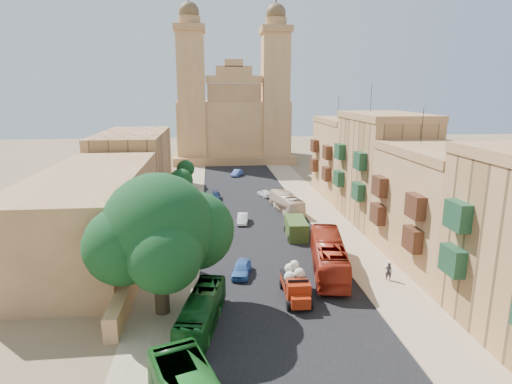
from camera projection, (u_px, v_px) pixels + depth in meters
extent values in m
plane|color=brown|center=(296.00, 334.00, 29.71)|extent=(260.00, 260.00, 0.00)
cube|color=black|center=(253.00, 214.00, 58.73)|extent=(14.00, 140.00, 0.01)
cube|color=tan|center=(320.00, 212.00, 59.71)|extent=(5.00, 140.00, 0.01)
cube|color=tan|center=(183.00, 216.00, 57.74)|extent=(5.00, 140.00, 0.01)
cube|color=tan|center=(303.00, 212.00, 59.44)|extent=(0.25, 140.00, 0.12)
cube|color=tan|center=(202.00, 215.00, 57.99)|extent=(0.25, 140.00, 0.12)
cube|color=#1C462B|center=(452.00, 261.00, 30.74)|extent=(0.90, 2.20, 2.00)
cube|color=#1C462B|center=(458.00, 216.00, 29.96)|extent=(0.90, 2.20, 2.00)
cube|color=#B18150|center=(439.00, 211.00, 40.79)|extent=(8.00, 14.00, 10.50)
cube|color=#9D7044|center=(445.00, 152.00, 39.48)|extent=(8.20, 14.00, 0.80)
cylinder|color=black|center=(422.00, 126.00, 41.58)|extent=(0.06, 0.06, 3.60)
cube|color=#482618|center=(412.00, 239.00, 36.83)|extent=(0.90, 2.20, 2.00)
cube|color=#482618|center=(378.00, 214.00, 44.41)|extent=(0.90, 2.20, 2.00)
cube|color=#482618|center=(415.00, 206.00, 36.15)|extent=(0.90, 2.20, 2.00)
cube|color=#482618|center=(380.00, 186.00, 43.73)|extent=(0.90, 2.20, 2.00)
cube|color=tan|center=(382.00, 172.00, 54.04)|extent=(8.00, 14.00, 13.00)
cube|color=#9D7044|center=(386.00, 116.00, 52.45)|extent=(8.20, 14.00, 0.80)
cylinder|color=black|center=(371.00, 98.00, 54.54)|extent=(0.06, 0.06, 3.60)
cube|color=#1C462B|center=(358.00, 191.00, 50.15)|extent=(0.90, 2.20, 2.00)
cube|color=#1C462B|center=(339.00, 178.00, 57.74)|extent=(0.90, 2.20, 2.00)
cube|color=#1C462B|center=(360.00, 161.00, 49.31)|extent=(0.90, 2.20, 2.00)
cube|color=#1C462B|center=(340.00, 151.00, 56.89)|extent=(0.90, 2.20, 2.00)
cube|color=#B18150|center=(347.00, 160.00, 67.76)|extent=(8.00, 14.00, 11.50)
cube|color=#9D7044|center=(349.00, 121.00, 66.34)|extent=(8.20, 14.00, 0.80)
cylinder|color=black|center=(339.00, 106.00, 68.43)|extent=(0.06, 0.06, 3.60)
cube|color=#482618|center=(326.00, 174.00, 63.83)|extent=(0.90, 2.20, 2.00)
cube|color=#482618|center=(314.00, 165.00, 71.41)|extent=(0.90, 2.20, 2.00)
cube|color=#482618|center=(327.00, 152.00, 63.08)|extent=(0.90, 2.20, 2.00)
cube|color=#482618|center=(314.00, 146.00, 70.67)|extent=(0.90, 2.20, 2.00)
cube|color=#B18150|center=(150.00, 234.00, 47.55)|extent=(1.00, 40.00, 1.80)
cube|color=#9D7044|center=(92.00, 212.00, 44.29)|extent=(10.00, 28.00, 8.40)
cube|color=tan|center=(134.00, 163.00, 69.25)|extent=(10.00, 22.00, 10.00)
cube|color=#B18150|center=(233.00, 130.00, 106.45)|extent=(26.00, 20.00, 14.00)
cube|color=#9D7044|center=(235.00, 161.00, 97.70)|extent=(28.00, 4.00, 1.80)
cube|color=#9D7044|center=(234.00, 120.00, 97.24)|extent=(12.00, 2.00, 16.00)
cube|color=#B18150|center=(234.00, 79.00, 95.18)|extent=(12.60, 2.40, 1.60)
cube|color=#B18150|center=(234.00, 72.00, 94.79)|extent=(8.00, 2.00, 2.40)
cube|color=#B18150|center=(234.00, 63.00, 94.37)|extent=(4.00, 2.00, 1.60)
cube|color=#B18150|center=(192.00, 100.00, 96.48)|extent=(6.00, 6.00, 29.00)
cube|color=#9D7044|center=(189.00, 29.00, 92.99)|extent=(6.80, 6.80, 1.40)
cylinder|color=#9D7044|center=(189.00, 21.00, 92.62)|extent=(4.80, 4.80, 1.80)
sphere|color=brown|center=(189.00, 12.00, 92.20)|extent=(4.40, 4.40, 4.40)
cylinder|color=black|center=(189.00, 0.00, 91.64)|extent=(0.28, 0.28, 1.80)
cube|color=#B18150|center=(275.00, 99.00, 98.44)|extent=(6.00, 6.00, 29.00)
cube|color=#9D7044|center=(276.00, 30.00, 94.95)|extent=(6.80, 6.80, 1.40)
cylinder|color=#9D7044|center=(276.00, 22.00, 94.58)|extent=(4.80, 4.80, 1.80)
sphere|color=brown|center=(276.00, 14.00, 94.16)|extent=(4.40, 4.40, 4.40)
cylinder|color=black|center=(276.00, 2.00, 93.61)|extent=(0.28, 0.28, 1.80)
cylinder|color=#34291A|center=(162.00, 287.00, 32.12)|extent=(1.08, 1.08, 4.10)
sphere|color=black|center=(158.00, 229.00, 31.05)|extent=(8.20, 8.20, 8.20)
sphere|color=black|center=(195.00, 230.00, 32.72)|extent=(6.04, 6.04, 6.04)
sphere|color=black|center=(123.00, 246.00, 30.06)|extent=(5.61, 5.61, 5.61)
sphere|color=black|center=(164.00, 256.00, 28.86)|extent=(5.18, 5.18, 5.18)
sphere|color=black|center=(146.00, 209.00, 33.02)|extent=(4.75, 4.75, 4.75)
cylinder|color=#34291A|center=(166.00, 258.00, 40.00)|extent=(0.44, 0.44, 2.41)
sphere|color=black|center=(165.00, 233.00, 39.44)|extent=(3.51, 3.51, 3.51)
cylinder|color=#34291A|center=(176.00, 222.00, 51.67)|extent=(0.44, 0.44, 1.88)
sphere|color=black|center=(175.00, 207.00, 51.23)|extent=(2.73, 2.73, 2.73)
cylinder|color=#34291A|center=(182.00, 197.00, 63.22)|extent=(0.44, 0.44, 2.40)
sphere|color=black|center=(181.00, 181.00, 62.66)|extent=(3.49, 3.49, 3.49)
cylinder|color=#34291A|center=(186.00, 181.00, 74.86)|extent=(0.44, 0.44, 2.13)
sphere|color=black|center=(186.00, 169.00, 74.36)|extent=(3.10, 3.10, 3.10)
cube|color=maroon|center=(294.00, 281.00, 35.38)|extent=(1.96, 3.14, 0.77)
cube|color=black|center=(294.00, 277.00, 35.28)|extent=(2.01, 3.18, 0.10)
cube|color=maroon|center=(298.00, 291.00, 33.44)|extent=(1.84, 1.50, 1.55)
cube|color=maroon|center=(300.00, 302.00, 32.52)|extent=(1.49, 1.07, 0.86)
cube|color=black|center=(298.00, 284.00, 33.30)|extent=(1.63, 0.13, 0.77)
cylinder|color=black|center=(289.00, 306.00, 32.80)|extent=(0.32, 0.78, 0.77)
cylinder|color=black|center=(311.00, 305.00, 32.94)|extent=(0.32, 0.78, 0.77)
cylinder|color=black|center=(282.00, 284.00, 36.47)|extent=(0.32, 0.78, 0.77)
cylinder|color=black|center=(302.00, 283.00, 36.61)|extent=(0.32, 0.78, 0.77)
sphere|color=beige|center=(290.00, 277.00, 34.70)|extent=(0.95, 0.95, 0.95)
sphere|color=beige|center=(300.00, 275.00, 35.02)|extent=(0.95, 0.95, 0.95)
sphere|color=beige|center=(293.00, 272.00, 35.73)|extent=(0.95, 0.95, 0.95)
sphere|color=beige|center=(290.00, 269.00, 35.18)|extent=(0.86, 0.86, 0.86)
sphere|color=beige|center=(299.00, 273.00, 34.41)|extent=(0.86, 0.86, 0.86)
sphere|color=beige|center=(294.00, 265.00, 34.95)|extent=(0.77, 0.77, 0.77)
cube|color=#3B5520|center=(296.00, 228.00, 49.23)|extent=(2.47, 5.14, 2.07)
cylinder|color=black|center=(289.00, 238.00, 47.63)|extent=(0.38, 0.85, 0.83)
cylinder|color=black|center=(307.00, 238.00, 47.72)|extent=(0.38, 0.85, 0.83)
cylinder|color=black|center=(286.00, 229.00, 51.02)|extent=(0.38, 0.85, 0.83)
cylinder|color=black|center=(302.00, 228.00, 51.12)|extent=(0.38, 0.85, 0.83)
imported|color=#115019|center=(201.00, 312.00, 30.23)|extent=(3.75, 8.92, 2.42)
imported|color=#A62B17|center=(329.00, 256.00, 39.52)|extent=(4.75, 11.79, 3.20)
imported|color=beige|center=(287.00, 203.00, 59.54)|extent=(3.59, 9.28, 2.52)
imported|color=#3C71BC|center=(242.00, 268.00, 39.01)|extent=(2.31, 4.05, 1.30)
imported|color=white|center=(243.00, 219.00, 54.41)|extent=(1.74, 3.77, 1.20)
imported|color=#F8EABD|center=(300.00, 225.00, 51.99)|extent=(2.25, 4.13, 1.10)
imported|color=#142647|center=(215.00, 196.00, 66.13)|extent=(1.60, 3.86, 1.11)
imported|color=white|center=(265.00, 193.00, 67.97)|extent=(2.45, 3.65, 1.15)
imported|color=#3B53A0|center=(237.00, 173.00, 84.49)|extent=(2.71, 4.01, 1.25)
imported|color=#27242C|center=(388.00, 271.00, 37.94)|extent=(0.66, 0.50, 1.65)
imported|color=#2D2C33|center=(329.00, 233.00, 48.29)|extent=(0.63, 0.97, 1.53)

